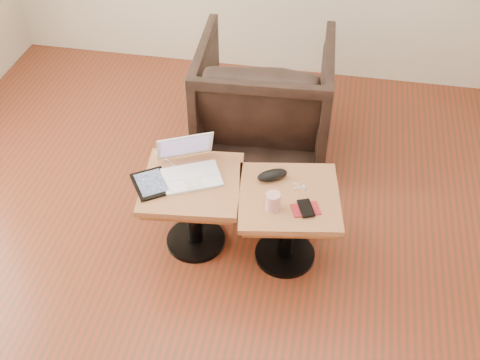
% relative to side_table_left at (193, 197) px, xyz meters
% --- Properties ---
extents(room_shell, '(4.52, 4.52, 2.71)m').
position_rel_side_table_left_xyz_m(room_shell, '(0.31, -0.29, 1.00)').
color(room_shell, '#52301A').
rests_on(room_shell, ground).
extents(side_table_left, '(0.56, 0.56, 0.46)m').
position_rel_side_table_left_xyz_m(side_table_left, '(0.00, 0.00, 0.00)').
color(side_table_left, black).
rests_on(side_table_left, ground).
extents(side_table_right, '(0.59, 0.59, 0.46)m').
position_rel_side_table_left_xyz_m(side_table_right, '(0.51, -0.01, 0.00)').
color(side_table_right, black).
rests_on(side_table_right, ground).
extents(laptop, '(0.40, 0.39, 0.20)m').
position_rel_side_table_left_xyz_m(laptop, '(-0.03, 0.06, 0.16)').
color(laptop, white).
rests_on(laptop, side_table_left).
extents(tablet, '(0.27, 0.28, 0.02)m').
position_rel_side_table_left_xyz_m(tablet, '(-0.20, -0.07, 0.12)').
color(tablet, black).
rests_on(tablet, side_table_left).
extents(charging_adapter, '(0.04, 0.04, 0.02)m').
position_rel_side_table_left_xyz_m(charging_adapter, '(-0.22, 0.17, 0.13)').
color(charging_adapter, white).
rests_on(charging_adapter, side_table_left).
extents(glasses_case, '(0.18, 0.15, 0.05)m').
position_rel_side_table_left_xyz_m(glasses_case, '(0.41, 0.10, 0.14)').
color(glasses_case, black).
rests_on(glasses_case, side_table_right).
extents(striped_cup, '(0.09, 0.09, 0.09)m').
position_rel_side_table_left_xyz_m(striped_cup, '(0.44, -0.12, 0.16)').
color(striped_cup, '#DF4D5D').
rests_on(striped_cup, side_table_right).
extents(earbuds_tangle, '(0.07, 0.05, 0.01)m').
position_rel_side_table_left_xyz_m(earbuds_tangle, '(0.56, 0.05, 0.12)').
color(earbuds_tangle, white).
rests_on(earbuds_tangle, side_table_right).
extents(phone_on_sleeve, '(0.16, 0.14, 0.02)m').
position_rel_side_table_left_xyz_m(phone_on_sleeve, '(0.61, -0.10, 0.12)').
color(phone_on_sleeve, maroon).
rests_on(phone_on_sleeve, side_table_right).
extents(armchair, '(0.88, 0.90, 0.77)m').
position_rel_side_table_left_xyz_m(armchair, '(0.23, 0.95, 0.04)').
color(armchair, black).
rests_on(armchair, ground).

